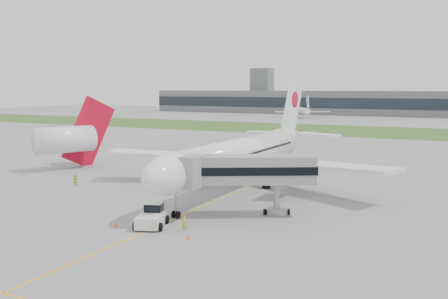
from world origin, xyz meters
The scene contains 14 objects.
ground centered at (0.00, 0.00, 0.00)m, with size 600.00×600.00×0.00m, color gray.
apron_markings centered at (0.00, -5.00, 0.00)m, with size 70.00×70.00×0.04m, color #F6A915, non-canonical shape.
grass_strip centered at (0.00, 120.00, 0.01)m, with size 600.00×50.00×0.02m, color #3A5821.
terminal_building centered at (0.00, 229.87, 7.00)m, with size 320.00×22.30×14.00m.
control_tower centered at (-90.00, 232.00, 0.00)m, with size 12.00×12.00×56.00m, color slate, non-canonical shape.
airliner centered at (0.00, 4.87, 5.66)m, with size 48.13×53.95×17.88m.
pushback_tug centered at (-0.61, -19.15, 1.13)m, with size 4.49×5.43×2.45m.
jet_bridge centered at (6.86, -10.72, 5.74)m, with size 15.67×11.81×7.76m.
safety_cone_left centered at (-4.08, -21.42, 0.29)m, with size 0.43×0.43×0.58m, color orange.
safety_cone_right centered at (5.74, -21.68, 0.26)m, with size 0.38×0.38×0.53m, color orange.
ground_crew_near centered at (3.77, -19.28, 0.84)m, with size 0.62×0.40×1.69m, color gold.
ground_crew_far centered at (-25.06, -5.30, 0.95)m, with size 0.93×0.72×1.90m, color gold.
neighbor_aircraft centered at (-38.41, 7.23, 5.94)m, with size 9.09×18.45×15.00m.
distant_aircraft_left centered at (-49.03, 188.13, 0.00)m, with size 29.06×25.64×11.11m, color white, non-canonical shape.
Camera 1 is at (31.73, -65.24, 15.76)m, focal length 40.00 mm.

